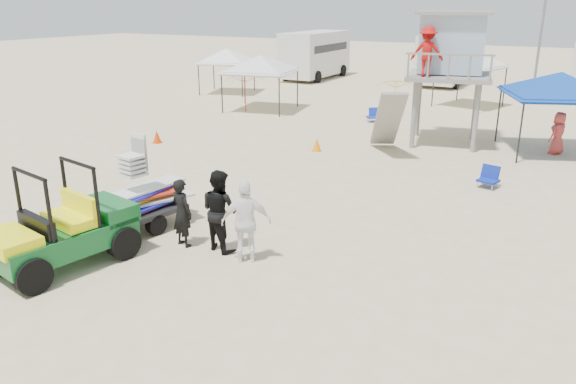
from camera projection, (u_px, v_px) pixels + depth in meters
The scene contains 20 objects.
ground at pixel (187, 300), 10.39m from camera, with size 140.00×140.00×0.00m, color beige.
utility_cart at pixel (59, 222), 11.41m from camera, with size 1.91×3.00×2.12m.
surf_trailer at pixel (140, 196), 13.40m from camera, with size 1.64×2.51×2.05m.
man_left at pixel (182, 213), 12.48m from camera, with size 0.57×0.38×1.57m, color black.
man_mid at pixel (220, 210), 12.26m from camera, with size 0.89×0.69×1.83m, color black.
man_right at pixel (246, 222), 11.68m from camera, with size 1.04×0.43×1.77m, color white.
lifeguard_tower at pixel (449, 49), 20.94m from camera, with size 3.55×3.55×4.81m.
canopy_blue at pixel (561, 76), 19.66m from camera, with size 4.32×4.32×3.33m.
canopy_white_a at pixel (260, 58), 27.92m from camera, with size 3.66×3.66×3.15m.
canopy_white_b at pixel (226, 51), 33.38m from camera, with size 3.49×3.49×3.03m.
canopy_white_c at pixel (472, 53), 28.85m from camera, with size 3.48×3.48×3.29m.
umbrella_a at pixel (245, 92), 28.01m from camera, with size 2.10×2.14×1.93m, color red.
umbrella_b at pixel (396, 97), 26.98m from camera, with size 1.93×1.97×1.77m, color gold.
cone_near at pixel (317, 144), 20.71m from camera, with size 0.34×0.34×0.50m, color orange.
cone_far at pixel (157, 137), 21.91m from camera, with size 0.34×0.34×0.50m, color red.
beach_chair_a at pixel (374, 115), 25.83m from camera, with size 0.73×0.82×0.64m.
beach_chair_b at pixel (489, 177), 16.67m from camera, with size 0.65×0.71×0.64m.
rv_far_left at pixel (315, 53), 40.19m from camera, with size 2.64×6.80×3.25m.
rv_mid_left at pixel (446, 57), 37.36m from camera, with size 2.65×6.50×3.25m.
light_pole_left at pixel (542, 26), 30.19m from camera, with size 0.14×0.14×8.00m, color slate.
Camera 1 is at (6.05, -7.18, 5.23)m, focal length 35.00 mm.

